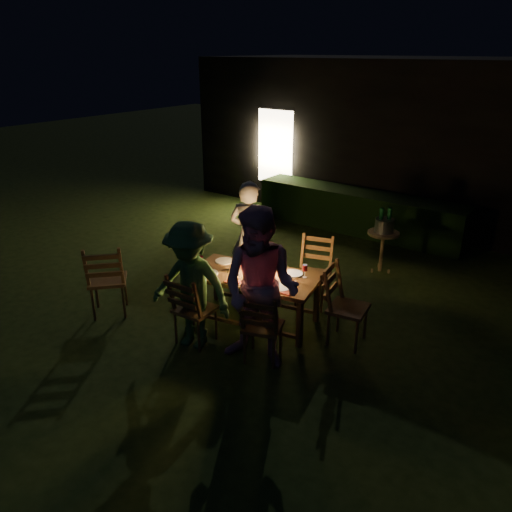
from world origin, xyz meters
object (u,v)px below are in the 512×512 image
Objects in this scene: chair_near_left at (195,321)px; person_opp_right at (261,289)px; chair_far_left at (248,274)px; chair_end at (346,319)px; bottle_bucket_a at (381,223)px; side_table at (383,237)px; person_house_side at (250,238)px; ice_bucket at (384,226)px; person_opp_left at (191,286)px; bottle_table at (237,261)px; chair_near_right at (262,338)px; bottle_bucket_b at (389,223)px; lantern at (259,263)px; chair_spare at (109,292)px; dining_table at (254,279)px; chair_far_right at (312,285)px.

person_opp_right is (0.89, 0.14, 0.64)m from chair_near_left.
chair_far_left is 0.51× the size of person_opp_right.
bottle_bucket_a is (-0.57, 2.23, 0.52)m from chair_end.
chair_far_left is 1.41× the size of side_table.
person_opp_right is 3.26m from side_table.
person_house_side is at bearing 118.76° from person_opp_right.
ice_bucket is 0.94× the size of bottle_bucket_a.
person_opp_left is 5.31× the size of ice_bucket.
person_opp_left is 5.69× the size of bottle_table.
chair_near_right is at bearing 3.21° from person_opp_left.
bottle_bucket_b is at bearing -177.42° from chair_end.
chair_near_left is 1.10m from lantern.
chair_spare is 4.30m from ice_bucket.
dining_table is 1.64× the size of chair_spare.
chair_far_left is at bearing 93.07° from person_house_side.
person_house_side reaches higher than chair_far_right.
person_opp_left is (1.45, 0.11, 0.47)m from chair_spare.
ice_bucket is (0.08, 3.19, 0.50)m from chair_near_right.
chair_near_right is 1.09m from chair_end.
chair_end is (0.60, 0.92, 0.03)m from chair_near_right.
chair_end is 3.22× the size of bottle_bucket_b.
chair_far_left is at bearing -4.68° from chair_far_right.
chair_spare reaches higher than chair_far_right.
side_table is at bearing -128.59° from chair_far_left.
person_house_side reaches higher than dining_table.
chair_far_right is 0.60× the size of person_house_side.
bottle_table reaches higher than side_table.
person_opp_right is (0.61, -0.71, 0.32)m from dining_table.
person_opp_right reaches higher than person_house_side.
person_opp_left is (-0.87, -0.24, 0.51)m from chair_near_right.
person_house_side is at bearing 10.67° from chair_spare.
chair_near_left is 3.55m from ice_bucket.
bottle_bucket_b is (0.05, 0.04, 0.05)m from ice_bucket.
person_house_side is (-1.22, 1.36, 0.56)m from chair_near_right.
bottle_bucket_b is at bearing -137.91° from person_house_side.
chair_far_left is 2.28m from bottle_bucket_a.
side_table is 0.19m from ice_bucket.
ice_bucket is at bearing 69.82° from chair_near_left.
chair_near_left is at bearing -120.45° from dining_table.
person_opp_left is at bearing -105.44° from ice_bucket.
chair_spare is at bearing -124.10° from side_table.
ice_bucket reaches higher than side_table.
person_house_side is at bearing -124.82° from bottle_bucket_a.
chair_near_right is 0.93× the size of chair_far_right.
chair_near_left is 1.85m from chair_end.
chair_end is at bearing 126.71° from chair_far_right.
chair_near_right is 2.69× the size of lantern.
chair_near_right is at bearing -90.47° from bottle_bucket_a.
chair_near_left reaches higher than bottle_table.
chair_spare reaches higher than lantern.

